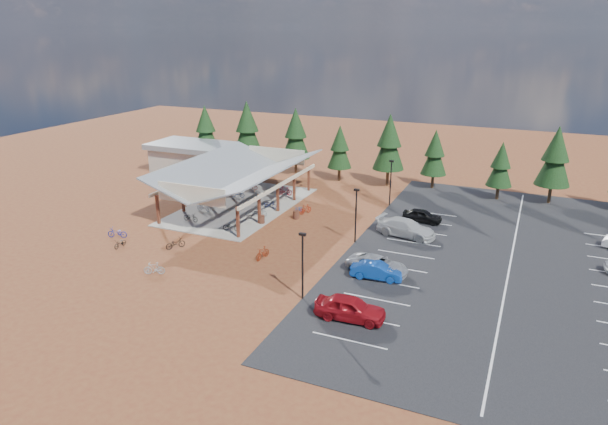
# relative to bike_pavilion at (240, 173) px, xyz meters

# --- Properties ---
(ground) EXTENTS (140.00, 140.00, 0.00)m
(ground) POSITION_rel_bike_pavilion_xyz_m (10.00, -7.00, -3.82)
(ground) COLOR maroon
(ground) RESTS_ON ground
(asphalt_lot) EXTENTS (27.00, 44.00, 0.04)m
(asphalt_lot) POSITION_rel_bike_pavilion_xyz_m (28.50, -4.00, -3.80)
(asphalt_lot) COLOR black
(asphalt_lot) RESTS_ON ground
(concrete_pad) EXTENTS (10.60, 18.60, 0.10)m
(concrete_pad) POSITION_rel_bike_pavilion_xyz_m (0.00, 0.00, -3.77)
(concrete_pad) COLOR gray
(concrete_pad) RESTS_ON ground
(bike_pavilion) EXTENTS (11.65, 19.40, 4.97)m
(bike_pavilion) POSITION_rel_bike_pavilion_xyz_m (0.00, 0.00, 0.00)
(bike_pavilion) COLOR #512117
(bike_pavilion) RESTS_ON concrete_pad
(outbuilding) EXTENTS (11.00, 7.00, 3.90)m
(outbuilding) POSITION_rel_bike_pavilion_xyz_m (-14.00, 11.00, -1.80)
(outbuilding) COLOR #ADA593
(outbuilding) RESTS_ON ground
(lamp_post_0) EXTENTS (0.50, 0.25, 5.14)m
(lamp_post_0) POSITION_rel_bike_pavilion_xyz_m (15.00, -17.00, -0.85)
(lamp_post_0) COLOR black
(lamp_post_0) RESTS_ON ground
(lamp_post_1) EXTENTS (0.50, 0.25, 5.14)m
(lamp_post_1) POSITION_rel_bike_pavilion_xyz_m (15.00, -5.00, -0.85)
(lamp_post_1) COLOR black
(lamp_post_1) RESTS_ON ground
(lamp_post_2) EXTENTS (0.50, 0.25, 5.14)m
(lamp_post_2) POSITION_rel_bike_pavilion_xyz_m (15.00, 7.00, -0.85)
(lamp_post_2) COLOR black
(lamp_post_2) RESTS_ON ground
(trash_bin_0) EXTENTS (0.60, 0.60, 0.90)m
(trash_bin_0) POSITION_rel_bike_pavilion_xyz_m (4.80, -4.12, -3.37)
(trash_bin_0) COLOR #4C281B
(trash_bin_0) RESTS_ON ground
(trash_bin_1) EXTENTS (0.60, 0.60, 0.90)m
(trash_bin_1) POSITION_rel_bike_pavilion_xyz_m (7.33, -1.32, -3.37)
(trash_bin_1) COLOR #4C281B
(trash_bin_1) RESTS_ON ground
(pine_0) EXTENTS (3.64, 3.64, 8.47)m
(pine_0) POSITION_rel_bike_pavilion_xyz_m (-14.40, 15.33, 1.35)
(pine_0) COLOR #382314
(pine_0) RESTS_ON ground
(pine_1) EXTENTS (4.06, 4.06, 9.45)m
(pine_1) POSITION_rel_bike_pavilion_xyz_m (-7.52, 15.19, 1.95)
(pine_1) COLOR #382314
(pine_1) RESTS_ON ground
(pine_2) EXTENTS (3.80, 3.80, 8.86)m
(pine_2) POSITION_rel_bike_pavilion_xyz_m (-0.39, 15.59, 1.59)
(pine_2) COLOR #382314
(pine_2) RESTS_ON ground
(pine_3) EXTENTS (3.09, 3.09, 7.21)m
(pine_3) POSITION_rel_bike_pavilion_xyz_m (6.29, 14.44, 0.57)
(pine_3) COLOR #382314
(pine_3) RESTS_ON ground
(pine_4) EXTENTS (3.88, 3.88, 9.04)m
(pine_4) POSITION_rel_bike_pavilion_xyz_m (12.66, 14.55, 1.70)
(pine_4) COLOR #382314
(pine_4) RESTS_ON ground
(pine_5) EXTENTS (3.12, 3.12, 7.26)m
(pine_5) POSITION_rel_bike_pavilion_xyz_m (18.00, 15.85, 0.61)
(pine_5) COLOR #382314
(pine_5) RESTS_ON ground
(pine_6) EXTENTS (2.89, 2.89, 6.74)m
(pine_6) POSITION_rel_bike_pavilion_xyz_m (25.78, 14.18, 0.29)
(pine_6) COLOR #382314
(pine_6) RESTS_ON ground
(pine_7) EXTENTS (3.77, 3.77, 8.79)m
(pine_7) POSITION_rel_bike_pavilion_xyz_m (31.27, 14.99, 1.55)
(pine_7) COLOR #382314
(pine_7) RESTS_ON ground
(bike_0) EXTENTS (1.79, 0.72, 0.92)m
(bike_0) POSITION_rel_bike_pavilion_xyz_m (-2.07, -6.56, -3.26)
(bike_0) COLOR black
(bike_0) RESTS_ON concrete_pad
(bike_1) EXTENTS (1.70, 0.53, 1.01)m
(bike_1) POSITION_rel_bike_pavilion_xyz_m (-2.62, -3.31, -3.22)
(bike_1) COLOR gray
(bike_1) RESTS_ON concrete_pad
(bike_2) EXTENTS (1.66, 0.91, 0.83)m
(bike_2) POSITION_rel_bike_pavilion_xyz_m (-1.85, 2.54, -3.31)
(bike_2) COLOR #1E4790
(bike_2) RESTS_ON concrete_pad
(bike_3) EXTENTS (1.79, 1.04, 1.04)m
(bike_3) POSITION_rel_bike_pavilion_xyz_m (-1.93, 5.70, -3.21)
(bike_3) COLOR maroon
(bike_3) RESTS_ON concrete_pad
(bike_4) EXTENTS (1.77, 0.95, 0.89)m
(bike_4) POSITION_rel_bike_pavilion_xyz_m (3.09, -7.18, -3.28)
(bike_4) COLOR black
(bike_4) RESTS_ON concrete_pad
(bike_5) EXTENTS (1.78, 0.74, 1.04)m
(bike_5) POSITION_rel_bike_pavilion_xyz_m (3.63, -2.19, -3.20)
(bike_5) COLOR #979B9F
(bike_5) RESTS_ON concrete_pad
(bike_6) EXTENTS (1.53, 0.54, 0.80)m
(bike_6) POSITION_rel_bike_pavilion_xyz_m (3.37, 0.59, -3.32)
(bike_6) COLOR navy
(bike_6) RESTS_ON concrete_pad
(bike_7) EXTENTS (1.89, 0.94, 1.09)m
(bike_7) POSITION_rel_bike_pavilion_xyz_m (2.77, 5.51, -3.18)
(bike_7) COLOR maroon
(bike_7) RESTS_ON concrete_pad
(bike_8) EXTENTS (0.61, 1.54, 0.80)m
(bike_8) POSITION_rel_bike_pavilion_xyz_m (-4.01, -14.66, -3.43)
(bike_8) COLOR black
(bike_8) RESTS_ON ground
(bike_10) EXTENTS (2.00, 1.18, 0.99)m
(bike_10) POSITION_rel_bike_pavilion_xyz_m (-5.91, -12.91, -3.33)
(bike_10) COLOR navy
(bike_10) RESTS_ON ground
(bike_11) EXTENTS (0.79, 1.89, 1.10)m
(bike_11) POSITION_rel_bike_pavilion_xyz_m (8.96, -11.78, -3.27)
(bike_11) COLOR maroon
(bike_11) RESTS_ON ground
(bike_12) EXTENTS (1.49, 1.86, 0.95)m
(bike_12) POSITION_rel_bike_pavilion_xyz_m (0.69, -12.85, -3.35)
(bike_12) COLOR black
(bike_12) RESTS_ON ground
(bike_13) EXTENTS (1.76, 1.13, 1.03)m
(bike_13) POSITION_rel_bike_pavilion_xyz_m (2.43, -18.00, -3.31)
(bike_13) COLOR gray
(bike_13) RESTS_ON ground
(bike_14) EXTENTS (0.78, 1.59, 0.80)m
(bike_14) POSITION_rel_bike_pavilion_xyz_m (6.73, 0.54, -3.43)
(bike_14) COLOR navy
(bike_14) RESTS_ON ground
(bike_15) EXTENTS (1.11, 1.70, 1.00)m
(bike_15) POSITION_rel_bike_pavilion_xyz_m (7.55, 0.63, -3.33)
(bike_15) COLOR maroon
(bike_15) RESTS_ON ground
(car_0) EXTENTS (4.93, 2.23, 1.64)m
(car_0) POSITION_rel_bike_pavilion_xyz_m (19.14, -18.41, -2.96)
(car_0) COLOR maroon
(car_0) RESTS_ON asphalt_lot
(car_1) EXTENTS (4.21, 1.82, 1.35)m
(car_1) POSITION_rel_bike_pavilion_xyz_m (19.01, -11.64, -3.11)
(car_1) COLOR #0E3B94
(car_1) RESTS_ON asphalt_lot
(car_2) EXTENTS (5.37, 3.16, 1.40)m
(car_2) POSITION_rel_bike_pavilion_xyz_m (18.79, -10.68, -3.08)
(car_2) COLOR #919398
(car_2) RESTS_ON asphalt_lot
(car_3) EXTENTS (5.96, 3.25, 1.64)m
(car_3) POSITION_rel_bike_pavilion_xyz_m (18.94, -1.66, -2.97)
(car_3) COLOR #B8B8B8
(car_3) RESTS_ON asphalt_lot
(car_4) EXTENTS (3.94, 1.63, 1.34)m
(car_4) POSITION_rel_bike_pavilion_xyz_m (19.50, 2.91, -3.12)
(car_4) COLOR black
(car_4) RESTS_ON asphalt_lot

